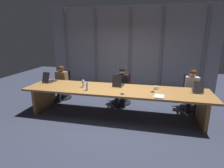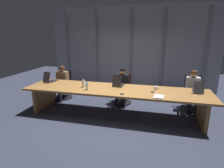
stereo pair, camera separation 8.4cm
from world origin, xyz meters
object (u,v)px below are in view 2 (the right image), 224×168
office_chair_left_end (64,88)px  water_bottle_secondary (87,87)px  conference_mic_middle (122,94)px  laptop_left_mid (118,84)px  coffee_mug_near (156,88)px  office_chair_center (192,97)px  spiral_notepad (159,97)px  person_left_end (61,81)px  person_center (193,88)px  office_chair_left_mid (122,92)px  laptop_left_end (50,80)px  laptop_center (198,90)px  water_bottle_primary (83,84)px  conference_mic_left_side (153,92)px  person_left_mid (122,85)px

office_chair_left_end → water_bottle_secondary: bearing=47.4°
office_chair_left_end → conference_mic_middle: size_ratio=8.36×
laptop_left_mid → coffee_mug_near: laptop_left_mid is taller
office_chair_left_end → office_chair_center: 4.12m
office_chair_center → coffee_mug_near: bearing=-52.2°
laptop_left_mid → spiral_notepad: 1.25m
office_chair_left_end → person_left_end: bearing=8.2°
office_chair_center → person_left_end: size_ratio=0.87×
laptop_left_mid → spiral_notepad: bearing=-115.1°
water_bottle_secondary → coffee_mug_near: 1.79m
office_chair_left_end → water_bottle_secondary: (1.38, -1.27, 0.49)m
coffee_mug_near → person_center: bearing=32.2°
spiral_notepad → office_chair_left_mid: bearing=138.4°
laptop_left_end → laptop_left_mid: bearing=-81.7°
person_center → water_bottle_secondary: size_ratio=5.43×
person_center → spiral_notepad: size_ratio=3.48×
laptop_left_end → office_chair_left_end: (0.01, 0.74, -0.46)m
office_chair_left_end → water_bottle_secondary: size_ratio=4.26×
laptop_center → water_bottle_primary: bearing=101.2°
person_center → conference_mic_left_side: bearing=-49.5°
coffee_mug_near → office_chair_center: bearing=37.7°
conference_mic_left_side → conference_mic_middle: size_ratio=1.00×
laptop_left_end → office_chair_center: 4.21m
person_left_end → conference_mic_middle: bearing=66.9°
coffee_mug_near → conference_mic_middle: bearing=-143.5°
conference_mic_left_side → laptop_center: bearing=15.2°
office_chair_left_end → office_chair_center: (4.12, 0.00, 0.02)m
laptop_left_end → water_bottle_secondary: laptop_left_end is taller
office_chair_center → conference_mic_middle: (-1.81, -1.37, 0.40)m
water_bottle_primary → water_bottle_secondary: bearing=-51.4°
laptop_left_end → conference_mic_middle: 2.40m
coffee_mug_near → laptop_left_end: bearing=179.2°
water_bottle_primary → coffee_mug_near: bearing=6.9°
person_left_end → office_chair_left_mid: bearing=99.2°
water_bottle_secondary → conference_mic_left_side: 1.65m
office_chair_left_mid → person_left_end: size_ratio=0.81×
water_bottle_primary → conference_mic_left_side: size_ratio=1.90×
person_left_mid → conference_mic_middle: 1.23m
conference_mic_middle → spiral_notepad: (0.85, 0.01, -0.01)m
coffee_mug_near → laptop_center: bearing=2.8°
person_left_end → conference_mic_left_side: person_left_end is taller
laptop_left_end → laptop_center: size_ratio=1.00×
water_bottle_primary → coffee_mug_near: water_bottle_primary is taller
laptop_center → office_chair_center: bearing=4.5°
conference_mic_left_side → spiral_notepad: conference_mic_left_side is taller
laptop_center → person_center: bearing=6.8°
water_bottle_primary → office_chair_center: bearing=19.1°
office_chair_left_end → coffee_mug_near: 3.23m
spiral_notepad → person_center: bearing=61.5°
laptop_center → office_chair_center: (0.02, 0.74, -0.44)m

